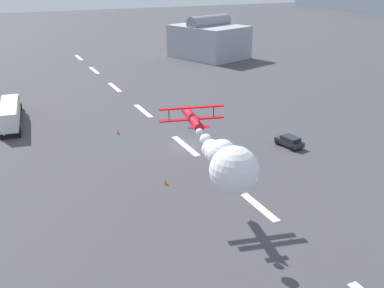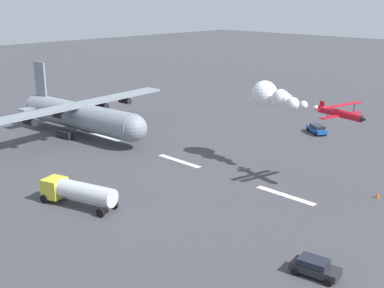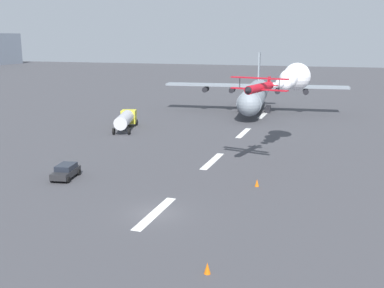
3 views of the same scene
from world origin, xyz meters
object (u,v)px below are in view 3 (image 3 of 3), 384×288
Objects in this scene: traffic_cone_near at (207,268)px; traffic_cone_far at (257,183)px; stunt_biplane_red at (291,79)px; cargo_transport_plane at (254,95)px; airport_staff_sedan at (66,171)px; fuel_tanker_truck at (125,119)px.

traffic_cone_near and traffic_cone_far have the same top height.
stunt_biplane_red is 24.56× the size of traffic_cone_far.
traffic_cone_near is (-34.29, 0.95, -9.24)m from stunt_biplane_red.
traffic_cone_near is at bearing 178.41° from stunt_biplane_red.
traffic_cone_near is (-64.85, -9.39, -3.19)m from cargo_transport_plane.
cargo_transport_plane is 1.96× the size of stunt_biplane_red.
traffic_cone_near is at bearing -171.76° from cargo_transport_plane.
fuel_tanker_truck is at bearing 12.66° from airport_staff_sedan.
stunt_biplane_red is 18.19m from traffic_cone_far.
fuel_tanker_truck reaches higher than traffic_cone_near.
airport_staff_sedan reaches higher than traffic_cone_far.
cargo_transport_plane is 51.04m from airport_staff_sedan.
fuel_tanker_truck is 12.78× the size of traffic_cone_near.
cargo_transport_plane is at bearing -35.65° from fuel_tanker_truck.
fuel_tanker_truck is 12.78× the size of traffic_cone_far.
cargo_transport_plane is 8.42× the size of airport_staff_sedan.
stunt_biplane_red is at bearing -105.04° from fuel_tanker_truck.
cargo_transport_plane is 65.60m from traffic_cone_near.
cargo_transport_plane is 47.19m from traffic_cone_far.
traffic_cone_far is at bearing 0.77° from traffic_cone_near.
stunt_biplane_red is at bearing -1.59° from traffic_cone_near.
traffic_cone_far is (3.63, -19.89, -0.44)m from airport_staff_sedan.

